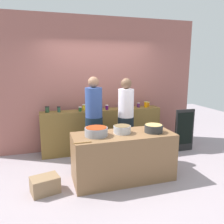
{
  "coord_description": "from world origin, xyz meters",
  "views": [
    {
      "loc": [
        -1.25,
        -3.76,
        1.93
      ],
      "look_at": [
        0.0,
        0.35,
        1.05
      ],
      "focal_mm": 36.69,
      "sensor_mm": 36.0,
      "label": 1
    }
  ],
  "objects": [
    {
      "name": "preserve_jar_7",
      "position": [
        0.61,
        1.08,
        1.03
      ],
      "size": [
        0.08,
        0.08,
        0.13
      ],
      "color": "gold",
      "rests_on": "display_shelf"
    },
    {
      "name": "preserve_jar_9",
      "position": [
        1.05,
        1.07,
        1.03
      ],
      "size": [
        0.08,
        0.08,
        0.14
      ],
      "color": "orange",
      "rests_on": "display_shelf"
    },
    {
      "name": "preserve_jar_10",
      "position": [
        1.15,
        1.17,
        1.01
      ],
      "size": [
        0.09,
        0.09,
        0.11
      ],
      "color": "orange",
      "rests_on": "display_shelf"
    },
    {
      "name": "chalkboard_sign",
      "position": [
        1.77,
        0.53,
        0.49
      ],
      "size": [
        0.46,
        0.05,
        0.97
      ],
      "color": "black",
      "rests_on": "ground"
    },
    {
      "name": "bread_crate",
      "position": [
        -1.3,
        -0.38,
        0.13
      ],
      "size": [
        0.47,
        0.38,
        0.26
      ],
      "primitive_type": "cube",
      "rotation": [
        0.0,
        0.0,
        0.25
      ],
      "color": "#8A6C4D",
      "rests_on": "ground"
    },
    {
      "name": "preserve_jar_8",
      "position": [
        0.88,
        1.11,
        1.01
      ],
      "size": [
        0.07,
        0.07,
        0.11
      ],
      "color": "#4F1D55",
      "rests_on": "display_shelf"
    },
    {
      "name": "cooking_pot_right",
      "position": [
        0.52,
        -0.37,
        0.87
      ],
      "size": [
        0.31,
        0.31,
        0.13
      ],
      "color": "#2D2D2D",
      "rests_on": "prep_table"
    },
    {
      "name": "cooking_pot_left",
      "position": [
        -0.46,
        -0.28,
        0.88
      ],
      "size": [
        0.37,
        0.37,
        0.14
      ],
      "color": "gray",
      "rests_on": "prep_table"
    },
    {
      "name": "preserve_jar_4",
      "position": [
        -0.24,
        1.11,
        1.03
      ],
      "size": [
        0.08,
        0.08,
        0.13
      ],
      "color": "brown",
      "rests_on": "display_shelf"
    },
    {
      "name": "storefront_wall",
      "position": [
        0.0,
        1.45,
        1.5
      ],
      "size": [
        4.8,
        0.12,
        3.0
      ],
      "primitive_type": "cube",
      "color": "#985A52",
      "rests_on": "ground"
    },
    {
      "name": "display_shelf",
      "position": [
        0.0,
        1.1,
        0.48
      ],
      "size": [
        2.7,
        0.36,
        0.96
      ],
      "primitive_type": "cube",
      "color": "brown",
      "rests_on": "ground"
    },
    {
      "name": "ground",
      "position": [
        0.0,
        0.0,
        0.0
      ],
      "size": [
        12.0,
        12.0,
        0.0
      ],
      "primitive_type": "plane",
      "color": "#9A8C94"
    },
    {
      "name": "preserve_jar_0",
      "position": [
        -1.18,
        1.13,
        1.02
      ],
      "size": [
        0.09,
        0.09,
        0.13
      ],
      "color": "#264229",
      "rests_on": "display_shelf"
    },
    {
      "name": "cook_with_tongs",
      "position": [
        -0.32,
        0.52,
        0.78
      ],
      "size": [
        0.34,
        0.34,
        1.72
      ],
      "color": "black",
      "rests_on": "ground"
    },
    {
      "name": "cooking_pot_center",
      "position": [
        -0.01,
        -0.26,
        0.87
      ],
      "size": [
        0.29,
        0.29,
        0.13
      ],
      "color": "#B7B7BC",
      "rests_on": "prep_table"
    },
    {
      "name": "preserve_jar_1",
      "position": [
        -0.95,
        1.08,
        1.02
      ],
      "size": [
        0.07,
        0.07,
        0.12
      ],
      "color": "#284E39",
      "rests_on": "display_shelf"
    },
    {
      "name": "cook_in_cap",
      "position": [
        0.32,
        0.44,
        0.77
      ],
      "size": [
        0.32,
        0.32,
        1.68
      ],
      "color": "black",
      "rests_on": "ground"
    },
    {
      "name": "preserve_jar_3",
      "position": [
        -0.41,
        1.14,
        1.03
      ],
      "size": [
        0.07,
        0.07,
        0.13
      ],
      "color": "gold",
      "rests_on": "display_shelf"
    },
    {
      "name": "preserve_jar_2",
      "position": [
        -0.51,
        1.04,
        1.01
      ],
      "size": [
        0.07,
        0.07,
        0.1
      ],
      "color": "#225026",
      "rests_on": "display_shelf"
    },
    {
      "name": "wooden_spoon",
      "position": [
        -0.74,
        -0.57,
        0.82
      ],
      "size": [
        0.28,
        0.02,
        0.02
      ],
      "primitive_type": "cylinder",
      "rotation": [
        1.57,
        0.0,
        4.71
      ],
      "color": "#9E703D",
      "rests_on": "prep_table"
    },
    {
      "name": "preserve_jar_6",
      "position": [
        0.43,
        1.1,
        1.03
      ],
      "size": [
        0.07,
        0.07,
        0.15
      ],
      "color": "#B42F13",
      "rests_on": "display_shelf"
    },
    {
      "name": "prep_table",
      "position": [
        0.0,
        -0.3,
        0.4
      ],
      "size": [
        1.7,
        0.7,
        0.81
      ],
      "primitive_type": "cube",
      "color": "brown",
      "rests_on": "ground"
    },
    {
      "name": "preserve_jar_5",
      "position": [
        0.09,
        1.04,
        1.01
      ],
      "size": [
        0.07,
        0.07,
        0.11
      ],
      "color": "#50105D",
      "rests_on": "display_shelf"
    }
  ]
}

